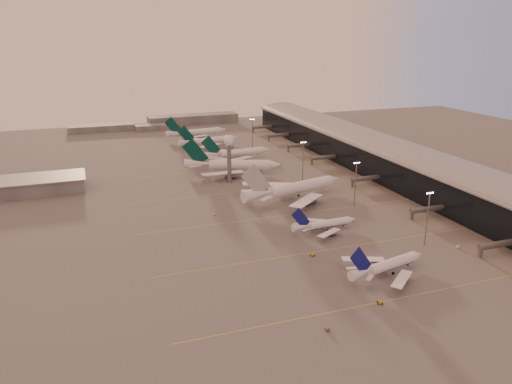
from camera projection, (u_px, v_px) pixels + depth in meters
name	position (u px, v px, depth m)	size (l,w,h in m)	color
ground	(304.00, 265.00, 200.22)	(700.00, 700.00, 0.00)	#514E4E
taxiway_markings	(311.00, 211.00, 259.98)	(180.00, 185.25, 0.02)	gold
terminal	(382.00, 156.00, 330.16)	(57.00, 362.00, 23.04)	black
hangar	(11.00, 187.00, 285.77)	(82.00, 27.00, 8.50)	slate
radar_tower	(229.00, 149.00, 302.82)	(6.40, 6.40, 31.10)	slate
mast_a	(428.00, 216.00, 214.58)	(3.60, 0.56, 25.00)	slate
mast_b	(356.00, 182.00, 262.87)	(3.60, 0.56, 25.00)	slate
mast_c	(303.00, 159.00, 310.52)	(3.60, 0.56, 25.00)	slate
mast_d	(252.00, 132.00, 390.48)	(3.60, 0.56, 25.00)	slate
distant_horizon	(167.00, 122.00, 491.03)	(165.00, 37.50, 9.00)	slate
narrowbody_near	(387.00, 267.00, 191.95)	(38.78, 30.61, 15.36)	white
narrowbody_mid	(325.00, 225.00, 233.86)	(34.67, 27.63, 13.54)	white
widebody_white	(295.00, 191.00, 279.16)	(67.19, 53.19, 24.08)	white
greentail_a	(233.00, 167.00, 328.51)	(61.68, 48.96, 23.36)	white
greentail_b	(238.00, 155.00, 364.01)	(54.12, 43.52, 19.67)	white
greentail_c	(209.00, 142.00, 405.47)	(52.37, 41.98, 19.12)	white
greentail_d	(197.00, 134.00, 437.66)	(55.61, 44.71, 20.22)	white
gsv_truck_a	(328.00, 327.00, 156.26)	(6.28, 3.53, 2.40)	#585A5D
gsv_tug_near	(380.00, 302.00, 171.61)	(3.52, 4.51, 1.13)	gold
gsv_catering_a	(459.00, 243.00, 215.51)	(5.75, 4.12, 4.32)	silver
gsv_tug_mid	(313.00, 255.00, 207.95)	(3.46, 3.99, 0.98)	gold
gsv_truck_b	(353.00, 220.00, 245.25)	(5.99, 2.85, 2.32)	silver
gsv_truck_c	(214.00, 213.00, 254.34)	(4.67, 4.94, 2.02)	silver
gsv_catering_b	(344.00, 194.00, 280.68)	(5.75, 3.47, 4.40)	silver
gsv_tug_far	(268.00, 189.00, 294.55)	(2.34, 3.37, 0.89)	silver
gsv_truck_d	(203.00, 179.00, 311.71)	(4.20, 6.26, 2.38)	silver
gsv_tug_hangar	(268.00, 160.00, 360.63)	(3.73, 2.62, 0.98)	gold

